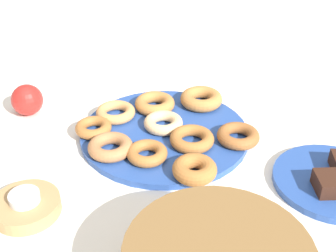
% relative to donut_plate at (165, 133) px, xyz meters
% --- Properties ---
extents(ground_plane, '(2.40, 2.40, 0.00)m').
position_rel_donut_plate_xyz_m(ground_plane, '(0.00, 0.00, -0.01)').
color(ground_plane, white).
extents(donut_plate, '(0.36, 0.36, 0.01)m').
position_rel_donut_plate_xyz_m(donut_plate, '(0.00, 0.00, 0.00)').
color(donut_plate, '#284C9E').
rests_on(donut_plate, ground_plane).
extents(donut_0, '(0.09, 0.09, 0.02)m').
position_rel_donut_plate_xyz_m(donut_0, '(0.06, 0.09, 0.02)').
color(donut_0, '#AD6B33').
rests_on(donut_0, donut_plate).
extents(donut_1, '(0.11, 0.11, 0.02)m').
position_rel_donut_plate_xyz_m(donut_1, '(0.15, -0.03, 0.02)').
color(donut_1, '#AD6B33').
rests_on(donut_1, donut_plate).
extents(donut_2, '(0.13, 0.13, 0.03)m').
position_rel_donut_plate_xyz_m(donut_2, '(0.00, -0.10, 0.02)').
color(donut_2, '#BC7A3D').
rests_on(donut_2, donut_plate).
extents(donut_3, '(0.10, 0.10, 0.02)m').
position_rel_donut_plate_xyz_m(donut_3, '(-0.14, 0.07, 0.02)').
color(donut_3, '#995B2D').
rests_on(donut_3, donut_plate).
extents(donut_4, '(0.11, 0.11, 0.03)m').
position_rel_donut_plate_xyz_m(donut_4, '(-0.02, 0.16, 0.02)').
color(donut_4, '#AD6B33').
rests_on(donut_4, donut_plate).
extents(donut_5, '(0.12, 0.12, 0.03)m').
position_rel_donut_plate_xyz_m(donut_5, '(0.12, 0.05, 0.02)').
color(donut_5, '#B27547').
rests_on(donut_5, donut_plate).
extents(donut_6, '(0.14, 0.14, 0.03)m').
position_rel_donut_plate_xyz_m(donut_6, '(-0.11, -0.09, 0.02)').
color(donut_6, '#BC7A3D').
rests_on(donut_6, donut_plate).
extents(donut_7, '(0.13, 0.13, 0.02)m').
position_rel_donut_plate_xyz_m(donut_7, '(-0.04, 0.06, 0.02)').
color(donut_7, '#AD6B33').
rests_on(donut_7, donut_plate).
extents(donut_8, '(0.11, 0.11, 0.02)m').
position_rel_donut_plate_xyz_m(donut_8, '(-0.00, -0.01, 0.02)').
color(donut_8, '#EABC84').
rests_on(donut_8, donut_plate).
extents(donut_9, '(0.09, 0.09, 0.02)m').
position_rel_donut_plate_xyz_m(donut_9, '(0.09, -0.08, 0.02)').
color(donut_9, tan).
rests_on(donut_9, donut_plate).
extents(cake_plate, '(0.22, 0.22, 0.01)m').
position_rel_donut_plate_xyz_m(cake_plate, '(-0.26, 0.23, 0.00)').
color(cake_plate, '#284C9E').
rests_on(cake_plate, ground_plane).
extents(brownie_far, '(0.06, 0.06, 0.03)m').
position_rel_donut_plate_xyz_m(brownie_far, '(-0.23, 0.26, 0.02)').
color(brownie_far, '#381E14').
rests_on(brownie_far, cake_plate).
extents(candle_holder, '(0.12, 0.12, 0.03)m').
position_rel_donut_plate_xyz_m(candle_holder, '(0.28, 0.17, 0.01)').
color(candle_holder, tan).
rests_on(candle_holder, ground_plane).
extents(tealight, '(0.05, 0.05, 0.01)m').
position_rel_donut_plate_xyz_m(tealight, '(0.28, 0.17, 0.03)').
color(tealight, silver).
rests_on(tealight, candle_holder).
extents(apple, '(0.07, 0.07, 0.07)m').
position_rel_donut_plate_xyz_m(apple, '(0.28, -0.17, 0.03)').
color(apple, red).
rests_on(apple, ground_plane).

